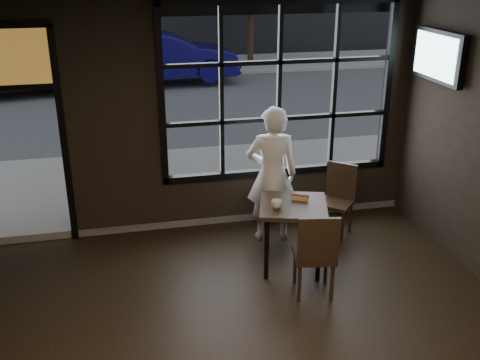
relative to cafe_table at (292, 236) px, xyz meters
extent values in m
cube|color=black|center=(0.18, 1.30, 1.40)|extent=(3.06, 0.12, 2.28)
cube|color=#545456|center=(-1.02, 21.80, -0.42)|extent=(60.00, 41.00, 0.04)
cube|color=black|center=(0.00, 0.00, 0.00)|extent=(0.92, 0.92, 0.81)
cube|color=black|center=(0.06, -0.57, 0.09)|extent=(0.49, 0.49, 0.98)
cube|color=black|center=(0.80, 0.69, 0.06)|extent=(0.57, 0.57, 0.93)
imported|color=white|center=(-0.04, 0.76, 0.47)|extent=(0.70, 0.52, 1.75)
imported|color=silver|center=(-0.21, -0.06, 0.45)|extent=(0.17, 0.17, 0.10)
cube|color=black|center=(1.91, 0.54, 1.90)|extent=(0.12, 1.03, 0.60)
imported|color=#0E0A4D|center=(-0.52, 10.35, 0.38)|extent=(4.23, 1.67, 1.37)
imported|color=black|center=(-4.62, 9.82, 0.41)|extent=(4.42, 2.49, 1.42)
cylinder|color=#332114|center=(-3.93, 12.99, 0.84)|extent=(0.23, 0.23, 2.49)
cylinder|color=#332114|center=(2.51, 12.49, 0.67)|extent=(0.20, 0.20, 2.15)
camera|label=1|loc=(-1.84, -5.50, 3.01)|focal=42.00mm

